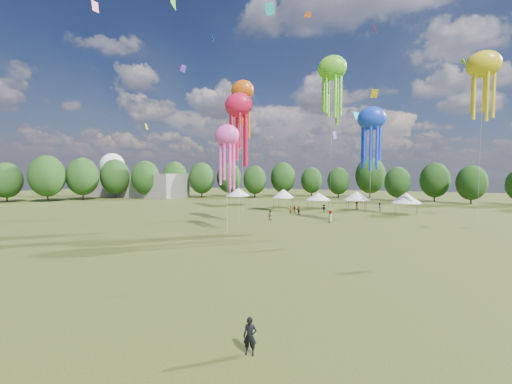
% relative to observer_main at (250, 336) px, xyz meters
% --- Properties ---
extents(ground, '(300.00, 300.00, 0.00)m').
position_rel_observer_main_xyz_m(ground, '(-7.71, 0.68, -0.80)').
color(ground, '#384416').
rests_on(ground, ground).
extents(observer_main, '(0.66, 0.51, 1.60)m').
position_rel_observer_main_xyz_m(observer_main, '(0.00, 0.00, 0.00)').
color(observer_main, black).
rests_on(observer_main, ground).
extents(spectator_near, '(0.96, 0.87, 1.62)m').
position_rel_observer_main_xyz_m(spectator_near, '(-13.90, 37.67, 0.01)').
color(spectator_near, gray).
rests_on(spectator_near, ground).
extents(spectators_far, '(16.07, 22.22, 1.89)m').
position_rel_observer_main_xyz_m(spectators_far, '(-6.33, 50.60, 0.06)').
color(spectators_far, gray).
rests_on(spectators_far, ground).
extents(festival_tents, '(43.14, 9.71, 4.43)m').
position_rel_observer_main_xyz_m(festival_tents, '(-11.53, 57.35, 2.43)').
color(festival_tents, '#47474C').
rests_on(festival_tents, ground).
extents(show_kites, '(45.05, 25.19, 27.02)m').
position_rel_observer_main_xyz_m(show_kites, '(-6.15, 40.14, 18.41)').
color(show_kites, red).
rests_on(show_kites, ground).
extents(small_kites, '(70.51, 66.62, 46.02)m').
position_rel_observer_main_xyz_m(small_kites, '(-6.20, 41.63, 29.03)').
color(small_kites, red).
rests_on(small_kites, ground).
extents(treeline, '(201.57, 95.24, 13.43)m').
position_rel_observer_main_xyz_m(treeline, '(-11.58, 63.20, 5.74)').
color(treeline, '#38281C').
rests_on(treeline, ground).
extents(hangar, '(40.00, 12.00, 8.00)m').
position_rel_observer_main_xyz_m(hangar, '(-79.71, 72.68, 3.20)').
color(hangar, gray).
rests_on(hangar, ground).
extents(radome, '(9.00, 9.00, 16.00)m').
position_rel_observer_main_xyz_m(radome, '(-95.71, 78.68, 9.18)').
color(radome, white).
rests_on(radome, ground).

